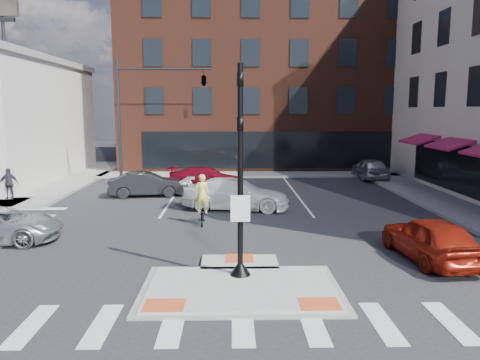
{
  "coord_description": "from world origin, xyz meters",
  "views": [
    {
      "loc": [
        -0.25,
        -12.55,
        4.85
      ],
      "look_at": [
        0.1,
        6.31,
        2.0
      ],
      "focal_mm": 35.0,
      "sensor_mm": 36.0,
      "label": 1
    }
  ],
  "objects_px": {
    "bg_car_silver": "(370,169)",
    "bg_car_red": "(206,178)",
    "white_pickup": "(236,194)",
    "cyclist": "(202,207)",
    "red_sedan": "(430,238)",
    "bg_car_dark": "(147,184)",
    "pedestrian_b": "(9,184)"
  },
  "relations": [
    {
      "from": "red_sedan",
      "to": "bg_car_dark",
      "type": "relative_size",
      "value": 1.01
    },
    {
      "from": "white_pickup",
      "to": "red_sedan",
      "type": "bearing_deg",
      "value": -133.65
    },
    {
      "from": "pedestrian_b",
      "to": "white_pickup",
      "type": "bearing_deg",
      "value": -18.89
    },
    {
      "from": "bg_car_silver",
      "to": "bg_car_red",
      "type": "distance_m",
      "value": 11.93
    },
    {
      "from": "white_pickup",
      "to": "bg_car_dark",
      "type": "distance_m",
      "value": 6.14
    },
    {
      "from": "red_sedan",
      "to": "bg_car_red",
      "type": "xyz_separation_m",
      "value": [
        -7.98,
        14.03,
        -0.05
      ]
    },
    {
      "from": "red_sedan",
      "to": "bg_car_silver",
      "type": "height_order",
      "value": "bg_car_silver"
    },
    {
      "from": "white_pickup",
      "to": "bg_car_red",
      "type": "height_order",
      "value": "white_pickup"
    },
    {
      "from": "red_sedan",
      "to": "bg_car_silver",
      "type": "relative_size",
      "value": 0.97
    },
    {
      "from": "white_pickup",
      "to": "bg_car_dark",
      "type": "xyz_separation_m",
      "value": [
        -4.99,
        3.57,
        -0.06
      ]
    },
    {
      "from": "red_sedan",
      "to": "pedestrian_b",
      "type": "relative_size",
      "value": 2.57
    },
    {
      "from": "pedestrian_b",
      "to": "bg_car_silver",
      "type": "bearing_deg",
      "value": 10.79
    },
    {
      "from": "bg_car_silver",
      "to": "pedestrian_b",
      "type": "relative_size",
      "value": 2.64
    },
    {
      "from": "bg_car_red",
      "to": "bg_car_silver",
      "type": "bearing_deg",
      "value": -63.42
    },
    {
      "from": "bg_car_red",
      "to": "pedestrian_b",
      "type": "distance_m",
      "value": 10.97
    },
    {
      "from": "cyclist",
      "to": "red_sedan",
      "type": "bearing_deg",
      "value": 144.8
    },
    {
      "from": "bg_car_dark",
      "to": "cyclist",
      "type": "relative_size",
      "value": 1.95
    },
    {
      "from": "bg_car_dark",
      "to": "bg_car_red",
      "type": "height_order",
      "value": "bg_car_dark"
    },
    {
      "from": "white_pickup",
      "to": "cyclist",
      "type": "relative_size",
      "value": 2.42
    },
    {
      "from": "white_pickup",
      "to": "bg_car_silver",
      "type": "distance_m",
      "value": 13.73
    },
    {
      "from": "bg_car_red",
      "to": "pedestrian_b",
      "type": "relative_size",
      "value": 2.81
    },
    {
      "from": "bg_car_dark",
      "to": "bg_car_silver",
      "type": "relative_size",
      "value": 0.96
    },
    {
      "from": "bg_car_red",
      "to": "cyclist",
      "type": "relative_size",
      "value": 2.17
    },
    {
      "from": "white_pickup",
      "to": "bg_car_silver",
      "type": "height_order",
      "value": "white_pickup"
    },
    {
      "from": "red_sedan",
      "to": "cyclist",
      "type": "height_order",
      "value": "cyclist"
    },
    {
      "from": "bg_car_silver",
      "to": "bg_car_red",
      "type": "bearing_deg",
      "value": 18.51
    },
    {
      "from": "bg_car_silver",
      "to": "bg_car_red",
      "type": "height_order",
      "value": "bg_car_silver"
    },
    {
      "from": "pedestrian_b",
      "to": "bg_car_red",
      "type": "bearing_deg",
      "value": 12.17
    },
    {
      "from": "white_pickup",
      "to": "cyclist",
      "type": "xyz_separation_m",
      "value": [
        -1.46,
        -2.97,
        -0.03
      ]
    },
    {
      "from": "bg_car_silver",
      "to": "bg_car_red",
      "type": "xyz_separation_m",
      "value": [
        -11.29,
        -3.84,
        -0.07
      ]
    },
    {
      "from": "white_pickup",
      "to": "cyclist",
      "type": "bearing_deg",
      "value": 162.23
    },
    {
      "from": "bg_car_silver",
      "to": "red_sedan",
      "type": "bearing_deg",
      "value": 79.22
    }
  ]
}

